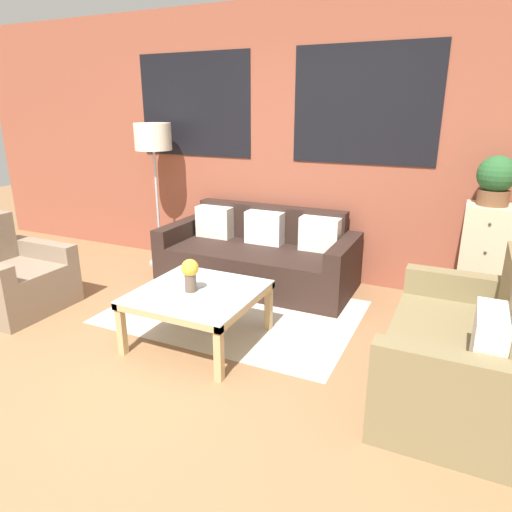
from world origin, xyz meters
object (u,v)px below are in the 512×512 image
(couch_dark, at_px, (259,257))
(drawer_cabinet, at_px, (483,260))
(coffee_table, at_px, (198,298))
(potted_plant, at_px, (496,179))
(settee_vintage, at_px, (462,353))
(flower_vase, at_px, (190,273))
(floor_lamp, at_px, (153,142))
(armchair_corner, at_px, (12,280))

(couch_dark, relative_size, drawer_cabinet, 2.02)
(coffee_table, xyz_separation_m, drawer_cabinet, (1.99, 1.56, 0.12))
(couch_dark, relative_size, potted_plant, 4.76)
(settee_vintage, height_order, drawer_cabinet, drawer_cabinet)
(settee_vintage, distance_m, potted_plant, 1.74)
(drawer_cabinet, bearing_deg, flower_vase, -141.90)
(floor_lamp, bearing_deg, coffee_table, -45.10)
(armchair_corner, relative_size, potted_plant, 2.00)
(couch_dark, distance_m, flower_vase, 1.41)
(flower_vase, bearing_deg, floor_lamp, 133.43)
(couch_dark, xyz_separation_m, drawer_cabinet, (2.10, 0.22, 0.21))
(coffee_table, xyz_separation_m, floor_lamp, (-1.43, 1.44, 1.04))
(armchair_corner, height_order, floor_lamp, floor_lamp)
(potted_plant, bearing_deg, couch_dark, -174.02)
(drawer_cabinet, relative_size, flower_vase, 3.82)
(armchair_corner, relative_size, flower_vase, 3.26)
(couch_dark, distance_m, potted_plant, 2.30)
(couch_dark, xyz_separation_m, flower_vase, (0.06, -1.38, 0.30))
(armchair_corner, distance_m, floor_lamp, 2.03)
(couch_dark, distance_m, armchair_corner, 2.35)
(settee_vintage, bearing_deg, coffee_table, -177.71)
(drawer_cabinet, height_order, potted_plant, potted_plant)
(potted_plant, bearing_deg, coffee_table, -141.91)
(coffee_table, height_order, drawer_cabinet, drawer_cabinet)
(settee_vintage, bearing_deg, potted_plant, 86.25)
(settee_vintage, bearing_deg, floor_lamp, 157.74)
(armchair_corner, bearing_deg, drawer_cabinet, 24.22)
(floor_lamp, distance_m, potted_plant, 3.44)
(armchair_corner, distance_m, coffee_table, 1.90)
(couch_dark, bearing_deg, settee_vintage, -32.38)
(settee_vintage, bearing_deg, couch_dark, 147.62)
(settee_vintage, relative_size, drawer_cabinet, 1.44)
(couch_dark, height_order, armchair_corner, armchair_corner)
(couch_dark, xyz_separation_m, coffee_table, (0.10, -1.34, 0.08))
(coffee_table, bearing_deg, drawer_cabinet, 38.09)
(couch_dark, bearing_deg, coffee_table, -85.66)
(floor_lamp, height_order, potted_plant, floor_lamp)
(armchair_corner, distance_m, flower_vase, 1.88)
(couch_dark, height_order, settee_vintage, settee_vintage)
(settee_vintage, bearing_deg, flower_vase, -176.79)
(coffee_table, relative_size, drawer_cabinet, 0.92)
(floor_lamp, xyz_separation_m, potted_plant, (3.43, 0.12, -0.20))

